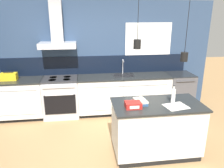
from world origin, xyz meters
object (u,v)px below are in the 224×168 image
oven_range (61,97)px  bottle_on_island (173,95)px  yellow_toolbox (9,77)px  book_stack (141,101)px  dishwasher (178,91)px  red_supply_box (133,105)px

oven_range → bottle_on_island: 2.65m
yellow_toolbox → book_stack: bearing=-33.3°
dishwasher → yellow_toolbox: bearing=180.0°
red_supply_box → bottle_on_island: bearing=10.2°
bottle_on_island → red_supply_box: 0.71m
dishwasher → bottle_on_island: size_ratio=3.11×
yellow_toolbox → red_supply_box: bearing=-37.5°
book_stack → yellow_toolbox: bearing=146.7°
bottle_on_island → dishwasher: bearing=62.1°
dishwasher → red_supply_box: (-1.59, -1.80, 0.50)m
bottle_on_island → book_stack: 0.54m
dishwasher → red_supply_box: 2.45m
book_stack → oven_range: bearing=130.9°
oven_range → book_stack: book_stack is taller
dishwasher → yellow_toolbox: 3.98m
bottle_on_island → red_supply_box: bearing=-169.8°
yellow_toolbox → bottle_on_island: bearing=-28.8°
dishwasher → bottle_on_island: 1.99m
red_supply_box → yellow_toolbox: (-2.36, 1.80, 0.03)m
bottle_on_island → book_stack: size_ratio=0.99×
bottle_on_island → yellow_toolbox: 3.48m
dishwasher → red_supply_box: size_ratio=3.70×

